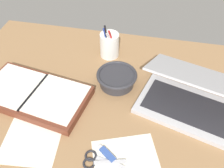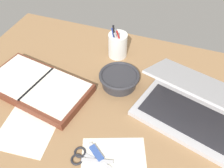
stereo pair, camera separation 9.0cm
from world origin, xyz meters
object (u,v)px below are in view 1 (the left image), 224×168
at_px(bowl, 117,78).
at_px(scissors, 95,160).
at_px(laptop, 191,97).
at_px(planner, 35,95).
at_px(pen_cup, 109,45).

relative_size(bowl, scissors, 1.22).
xyz_separation_m(laptop, planner, (-0.57, -0.08, -0.03)).
bearing_deg(planner, scissors, -26.15).
height_order(bowl, planner, bowl).
distance_m(laptop, scissors, 0.40).
relative_size(laptop, bowl, 2.59).
xyz_separation_m(laptop, scissors, (-0.29, -0.28, -0.04)).
height_order(laptop, bowl, laptop).
bearing_deg(bowl, planner, -154.80).
relative_size(bowl, planner, 0.37).
height_order(laptop, scissors, laptop).
height_order(planner, scissors, planner).
xyz_separation_m(pen_cup, scissors, (0.06, -0.51, -0.05)).
bearing_deg(bowl, pen_cup, 110.86).
distance_m(planner, scissors, 0.35).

